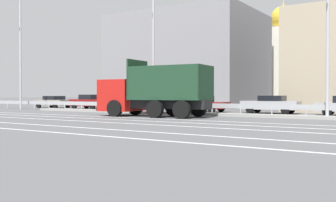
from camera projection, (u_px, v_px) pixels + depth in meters
name	position (u px, v px, depth m)	size (l,w,h in m)	color
ground_plane	(161.00, 116.00, 25.43)	(320.00, 320.00, 0.00)	#565659
lane_strip_0	(137.00, 118.00, 23.06)	(50.71, 0.16, 0.01)	silver
lane_strip_1	(117.00, 120.00, 21.54)	(50.71, 0.16, 0.01)	silver
lane_strip_2	(92.00, 122.00, 19.93)	(50.71, 0.16, 0.01)	silver
lane_strip_3	(46.00, 125.00, 17.52)	(50.71, 0.16, 0.01)	silver
lane_strip_4	(6.00, 129.00, 15.82)	(50.71, 0.16, 0.01)	silver
median_island	(179.00, 113.00, 27.24)	(27.89, 1.10, 0.18)	gray
median_guardrail	(186.00, 106.00, 28.08)	(50.71, 0.09, 0.78)	#9EA0A5
dump_truck	(143.00, 97.00, 24.96)	(7.42, 3.20, 3.59)	red
median_road_sign	(129.00, 95.00, 29.61)	(0.85, 0.16, 2.54)	white
street_lamp_0	(19.00, 45.00, 36.43)	(0.72, 2.66, 10.89)	#ADADB2
street_lamp_1	(152.00, 40.00, 28.31)	(0.71, 2.01, 9.68)	#ADADB2
street_lamp_2	(327.00, 31.00, 21.78)	(0.70, 2.01, 8.86)	#ADADB2
parked_car_0	(53.00, 102.00, 40.84)	(3.93, 2.12, 1.25)	gray
parked_car_1	(90.00, 102.00, 37.79)	(3.87, 1.86, 1.39)	maroon
parked_car_2	(141.00, 102.00, 35.02)	(4.10, 2.11, 1.49)	gray
parked_car_3	(201.00, 104.00, 31.24)	(4.35, 2.14, 1.28)	maroon
parked_car_4	(271.00, 104.00, 28.67)	(4.16, 2.08, 1.31)	#A3A3A8
background_building_0	(188.00, 61.00, 47.01)	(16.47, 12.31, 10.77)	gray
church_tower	(283.00, 57.00, 51.02)	(3.60, 3.60, 13.81)	silver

